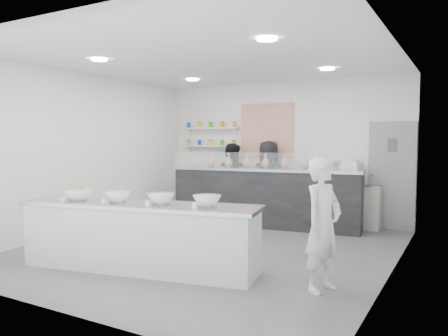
# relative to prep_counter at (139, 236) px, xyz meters

# --- Properties ---
(floor) EXTENTS (6.00, 6.00, 0.00)m
(floor) POSITION_rel_prep_counter_xyz_m (0.25, 1.46, -0.45)
(floor) COLOR #515156
(floor) RESTS_ON ground
(ceiling) EXTENTS (6.00, 6.00, 0.00)m
(ceiling) POSITION_rel_prep_counter_xyz_m (0.25, 1.46, 2.55)
(ceiling) COLOR white
(ceiling) RESTS_ON floor
(back_wall) EXTENTS (5.50, 0.00, 5.50)m
(back_wall) POSITION_rel_prep_counter_xyz_m (0.25, 4.46, 1.05)
(back_wall) COLOR white
(back_wall) RESTS_ON floor
(left_wall) EXTENTS (0.00, 6.00, 6.00)m
(left_wall) POSITION_rel_prep_counter_xyz_m (-2.50, 1.46, 1.05)
(left_wall) COLOR white
(left_wall) RESTS_ON floor
(right_wall) EXTENTS (0.00, 6.00, 6.00)m
(right_wall) POSITION_rel_prep_counter_xyz_m (3.00, 1.46, 1.05)
(right_wall) COLOR white
(right_wall) RESTS_ON floor
(back_door) EXTENTS (0.88, 0.04, 2.10)m
(back_door) POSITION_rel_prep_counter_xyz_m (2.55, 4.43, 0.60)
(back_door) COLOR gray
(back_door) RESTS_ON floor
(pattern_panel) EXTENTS (1.25, 0.03, 1.20)m
(pattern_panel) POSITION_rel_prep_counter_xyz_m (-0.10, 4.43, 1.50)
(pattern_panel) COLOR #C23F15
(pattern_panel) RESTS_ON back_wall
(jar_shelf_lower) EXTENTS (1.45, 0.22, 0.04)m
(jar_shelf_lower) POSITION_rel_prep_counter_xyz_m (-1.50, 4.36, 1.15)
(jar_shelf_lower) COLOR silver
(jar_shelf_lower) RESTS_ON back_wall
(jar_shelf_upper) EXTENTS (1.45, 0.22, 0.04)m
(jar_shelf_upper) POSITION_rel_prep_counter_xyz_m (-1.50, 4.36, 1.57)
(jar_shelf_upper) COLOR silver
(jar_shelf_upper) RESTS_ON back_wall
(preserve_jars) EXTENTS (1.45, 0.10, 0.56)m
(preserve_jars) POSITION_rel_prep_counter_xyz_m (-1.50, 4.34, 1.43)
(preserve_jars) COLOR orange
(preserve_jars) RESTS_ON jar_shelf_lower
(downlight_0) EXTENTS (0.24, 0.24, 0.02)m
(downlight_0) POSITION_rel_prep_counter_xyz_m (-1.15, 0.46, 2.53)
(downlight_0) COLOR white
(downlight_0) RESTS_ON ceiling
(downlight_1) EXTENTS (0.24, 0.24, 0.02)m
(downlight_1) POSITION_rel_prep_counter_xyz_m (1.65, 0.46, 2.53)
(downlight_1) COLOR white
(downlight_1) RESTS_ON ceiling
(downlight_2) EXTENTS (0.24, 0.24, 0.02)m
(downlight_2) POSITION_rel_prep_counter_xyz_m (-1.15, 3.06, 2.53)
(downlight_2) COLOR white
(downlight_2) RESTS_ON ceiling
(downlight_3) EXTENTS (0.24, 0.24, 0.02)m
(downlight_3) POSITION_rel_prep_counter_xyz_m (1.65, 3.06, 2.53)
(downlight_3) COLOR white
(downlight_3) RESTS_ON ceiling
(prep_counter) EXTENTS (3.41, 1.39, 0.91)m
(prep_counter) POSITION_rel_prep_counter_xyz_m (0.00, 0.00, 0.00)
(prep_counter) COLOR silver
(prep_counter) RESTS_ON floor
(back_bar) EXTENTS (3.87, 1.16, 1.18)m
(back_bar) POSITION_rel_prep_counter_xyz_m (0.28, 3.53, 0.14)
(back_bar) COLOR black
(back_bar) RESTS_ON floor
(sneeze_guard) EXTENTS (3.74, 0.48, 0.32)m
(sneeze_guard) POSITION_rel_prep_counter_xyz_m (0.32, 3.20, 0.89)
(sneeze_guard) COLOR white
(sneeze_guard) RESTS_ON back_bar
(espresso_ledge) EXTENTS (1.18, 0.37, 0.87)m
(espresso_ledge) POSITION_rel_prep_counter_xyz_m (1.80, 4.24, -0.02)
(espresso_ledge) COLOR silver
(espresso_ledge) RESTS_ON floor
(espresso_machine) EXTENTS (0.59, 0.41, 0.45)m
(espresso_machine) POSITION_rel_prep_counter_xyz_m (1.67, 4.24, 0.65)
(espresso_machine) COLOR #93969E
(espresso_machine) RESTS_ON espresso_ledge
(cup_stacks) EXTENTS (0.24, 0.24, 0.32)m
(cup_stacks) POSITION_rel_prep_counter_xyz_m (1.57, 4.24, 0.58)
(cup_stacks) COLOR tan
(cup_stacks) RESTS_ON espresso_ledge
(prep_bowls) EXTENTS (2.36, 0.91, 0.15)m
(prep_bowls) POSITION_rel_prep_counter_xyz_m (-0.00, 0.00, 0.53)
(prep_bowls) COLOR white
(prep_bowls) RESTS_ON prep_counter
(label_cards) EXTENTS (2.01, 0.04, 0.07)m
(label_cards) POSITION_rel_prep_counter_xyz_m (-0.10, -0.49, 0.49)
(label_cards) COLOR white
(label_cards) RESTS_ON prep_counter
(cookie_bags) EXTENTS (2.56, 0.48, 0.28)m
(cookie_bags) POSITION_rel_prep_counter_xyz_m (0.28, 3.53, 0.87)
(cookie_bags) COLOR #CA5B7F
(cookie_bags) RESTS_ON back_bar
(woman_prep) EXTENTS (0.53, 0.65, 1.55)m
(woman_prep) POSITION_rel_prep_counter_xyz_m (2.40, 0.40, 0.32)
(woman_prep) COLOR white
(woman_prep) RESTS_ON floor
(staff_left) EXTENTS (0.84, 0.66, 1.67)m
(staff_left) POSITION_rel_prep_counter_xyz_m (-0.79, 4.06, 0.38)
(staff_left) COLOR black
(staff_left) RESTS_ON floor
(staff_right) EXTENTS (0.91, 0.65, 1.73)m
(staff_right) POSITION_rel_prep_counter_xyz_m (0.12, 4.06, 0.41)
(staff_right) COLOR black
(staff_right) RESTS_ON floor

